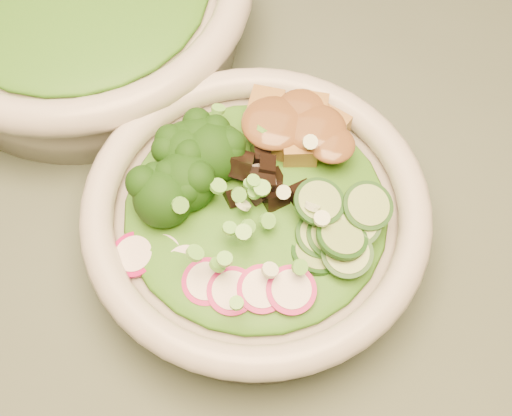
% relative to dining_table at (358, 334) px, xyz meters
% --- Properties ---
extents(dining_table, '(1.20, 0.80, 0.75)m').
position_rel_dining_table_xyz_m(dining_table, '(0.00, 0.00, 0.00)').
color(dining_table, black).
rests_on(dining_table, ground).
extents(salad_bowl, '(0.23, 0.23, 0.06)m').
position_rel_dining_table_xyz_m(salad_bowl, '(-0.09, -0.00, 0.15)').
color(salad_bowl, beige).
rests_on(salad_bowl, dining_table).
extents(side_bowl, '(0.28, 0.28, 0.08)m').
position_rel_dining_table_xyz_m(side_bowl, '(-0.29, 0.13, 0.15)').
color(side_bowl, beige).
rests_on(side_bowl, dining_table).
extents(lettuce_bed, '(0.18, 0.18, 0.02)m').
position_rel_dining_table_xyz_m(lettuce_bed, '(-0.09, -0.00, 0.17)').
color(lettuce_bed, '#175D13').
rests_on(lettuce_bed, salad_bowl).
extents(broccoli_florets, '(0.08, 0.08, 0.04)m').
position_rel_dining_table_xyz_m(broccoli_florets, '(-0.14, 0.00, 0.18)').
color(broccoli_florets, black).
rests_on(broccoli_florets, salad_bowl).
extents(radish_slices, '(0.10, 0.06, 0.02)m').
position_rel_dining_table_xyz_m(radish_slices, '(-0.09, -0.06, 0.17)').
color(radish_slices, '#A60C52').
rests_on(radish_slices, salad_bowl).
extents(cucumber_slices, '(0.07, 0.07, 0.03)m').
position_rel_dining_table_xyz_m(cucumber_slices, '(-0.04, -0.01, 0.18)').
color(cucumber_slices, '#9FC86F').
rests_on(cucumber_slices, salad_bowl).
extents(mushroom_heap, '(0.07, 0.07, 0.03)m').
position_rel_dining_table_xyz_m(mushroom_heap, '(-0.09, 0.01, 0.18)').
color(mushroom_heap, black).
rests_on(mushroom_heap, salad_bowl).
extents(tofu_cubes, '(0.09, 0.07, 0.03)m').
position_rel_dining_table_xyz_m(tofu_cubes, '(-0.08, 0.05, 0.18)').
color(tofu_cubes, '#A58137').
rests_on(tofu_cubes, salad_bowl).
extents(peanut_sauce, '(0.06, 0.05, 0.01)m').
position_rel_dining_table_xyz_m(peanut_sauce, '(-0.08, 0.05, 0.19)').
color(peanut_sauce, brown).
rests_on(peanut_sauce, tofu_cubes).
extents(scallion_garnish, '(0.16, 0.16, 0.02)m').
position_rel_dining_table_xyz_m(scallion_garnish, '(-0.09, -0.00, 0.19)').
color(scallion_garnish, '#67C043').
rests_on(scallion_garnish, salad_bowl).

